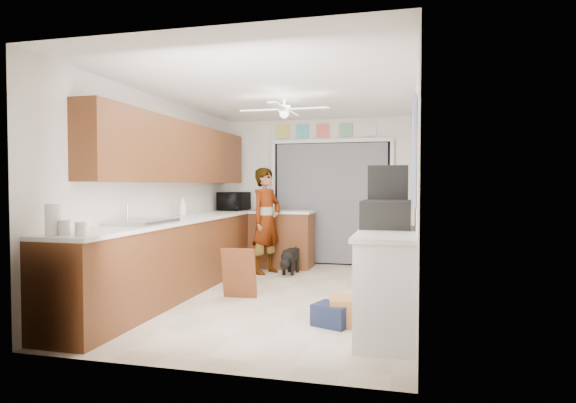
# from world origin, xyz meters

# --- Properties ---
(floor) EXTENTS (5.00, 5.00, 0.00)m
(floor) POSITION_xyz_m (0.00, 0.00, 0.00)
(floor) COLOR beige
(floor) RESTS_ON ground
(ceiling) EXTENTS (5.00, 5.00, 0.00)m
(ceiling) POSITION_xyz_m (0.00, 0.00, 2.50)
(ceiling) COLOR white
(ceiling) RESTS_ON ground
(wall_back) EXTENTS (3.20, 0.00, 3.20)m
(wall_back) POSITION_xyz_m (0.00, 2.50, 1.25)
(wall_back) COLOR silver
(wall_back) RESTS_ON ground
(wall_front) EXTENTS (3.20, 0.00, 3.20)m
(wall_front) POSITION_xyz_m (0.00, -2.50, 1.25)
(wall_front) COLOR silver
(wall_front) RESTS_ON ground
(wall_left) EXTENTS (0.00, 5.00, 5.00)m
(wall_left) POSITION_xyz_m (-1.60, 0.00, 1.25)
(wall_left) COLOR silver
(wall_left) RESTS_ON ground
(wall_right) EXTENTS (0.00, 5.00, 5.00)m
(wall_right) POSITION_xyz_m (1.60, 0.00, 1.25)
(wall_right) COLOR silver
(wall_right) RESTS_ON ground
(left_base_cabinets) EXTENTS (0.60, 4.80, 0.90)m
(left_base_cabinets) POSITION_xyz_m (-1.30, 0.00, 0.45)
(left_base_cabinets) COLOR #602F17
(left_base_cabinets) RESTS_ON floor
(left_countertop) EXTENTS (0.62, 4.80, 0.04)m
(left_countertop) POSITION_xyz_m (-1.29, 0.00, 0.92)
(left_countertop) COLOR white
(left_countertop) RESTS_ON left_base_cabinets
(upper_cabinets) EXTENTS (0.32, 4.00, 0.80)m
(upper_cabinets) POSITION_xyz_m (-1.44, 0.20, 1.80)
(upper_cabinets) COLOR #602F17
(upper_cabinets) RESTS_ON wall_left
(sink_basin) EXTENTS (0.50, 0.76, 0.06)m
(sink_basin) POSITION_xyz_m (-1.29, -1.00, 0.95)
(sink_basin) COLOR silver
(sink_basin) RESTS_ON left_countertop
(faucet) EXTENTS (0.03, 0.03, 0.22)m
(faucet) POSITION_xyz_m (-1.48, -1.00, 1.05)
(faucet) COLOR silver
(faucet) RESTS_ON left_countertop
(peninsula_base) EXTENTS (1.00, 0.60, 0.90)m
(peninsula_base) POSITION_xyz_m (-0.50, 2.00, 0.45)
(peninsula_base) COLOR #602F17
(peninsula_base) RESTS_ON floor
(peninsula_top) EXTENTS (1.04, 0.64, 0.04)m
(peninsula_top) POSITION_xyz_m (-0.50, 2.00, 0.92)
(peninsula_top) COLOR white
(peninsula_top) RESTS_ON peninsula_base
(back_opening_recess) EXTENTS (2.00, 0.06, 2.10)m
(back_opening_recess) POSITION_xyz_m (0.25, 2.47, 1.05)
(back_opening_recess) COLOR black
(back_opening_recess) RESTS_ON wall_back
(curtain_panel) EXTENTS (1.90, 0.03, 2.05)m
(curtain_panel) POSITION_xyz_m (0.25, 2.43, 1.05)
(curtain_panel) COLOR slate
(curtain_panel) RESTS_ON wall_back
(door_trim_left) EXTENTS (0.06, 0.04, 2.10)m
(door_trim_left) POSITION_xyz_m (-0.77, 2.44, 1.05)
(door_trim_left) COLOR white
(door_trim_left) RESTS_ON wall_back
(door_trim_right) EXTENTS (0.06, 0.04, 2.10)m
(door_trim_right) POSITION_xyz_m (1.27, 2.44, 1.05)
(door_trim_right) COLOR white
(door_trim_right) RESTS_ON wall_back
(door_trim_head) EXTENTS (2.10, 0.04, 0.06)m
(door_trim_head) POSITION_xyz_m (0.25, 2.44, 2.12)
(door_trim_head) COLOR white
(door_trim_head) RESTS_ON wall_back
(header_frame_0) EXTENTS (0.22, 0.02, 0.22)m
(header_frame_0) POSITION_xyz_m (-0.60, 2.47, 2.30)
(header_frame_0) COLOR #D0D446
(header_frame_0) RESTS_ON wall_back
(header_frame_1) EXTENTS (0.22, 0.02, 0.22)m
(header_frame_1) POSITION_xyz_m (-0.25, 2.47, 2.30)
(header_frame_1) COLOR #48B3C2
(header_frame_1) RESTS_ON wall_back
(header_frame_2) EXTENTS (0.22, 0.02, 0.22)m
(header_frame_2) POSITION_xyz_m (0.10, 2.47, 2.30)
(header_frame_2) COLOR #DF6553
(header_frame_2) RESTS_ON wall_back
(header_frame_3) EXTENTS (0.22, 0.02, 0.22)m
(header_frame_3) POSITION_xyz_m (0.50, 2.47, 2.30)
(header_frame_3) COLOR #63AD79
(header_frame_3) RESTS_ON wall_back
(header_frame_4) EXTENTS (0.22, 0.02, 0.22)m
(header_frame_4) POSITION_xyz_m (0.90, 2.47, 2.30)
(header_frame_4) COLOR silver
(header_frame_4) RESTS_ON wall_back
(route66_sign) EXTENTS (0.22, 0.02, 0.26)m
(route66_sign) POSITION_xyz_m (-0.95, 2.47, 2.30)
(route66_sign) COLOR silver
(route66_sign) RESTS_ON wall_back
(right_counter_base) EXTENTS (0.50, 1.40, 0.90)m
(right_counter_base) POSITION_xyz_m (1.35, -1.20, 0.45)
(right_counter_base) COLOR white
(right_counter_base) RESTS_ON floor
(right_counter_top) EXTENTS (0.54, 1.44, 0.04)m
(right_counter_top) POSITION_xyz_m (1.34, -1.20, 0.92)
(right_counter_top) COLOR white
(right_counter_top) RESTS_ON right_counter_base
(abstract_painting) EXTENTS (0.03, 1.15, 0.95)m
(abstract_painting) POSITION_xyz_m (1.58, -1.00, 1.65)
(abstract_painting) COLOR #E755AD
(abstract_painting) RESTS_ON wall_right
(ceiling_fan) EXTENTS (1.14, 1.14, 0.24)m
(ceiling_fan) POSITION_xyz_m (0.00, 0.20, 2.32)
(ceiling_fan) COLOR white
(ceiling_fan) RESTS_ON ceiling
(microwave) EXTENTS (0.43, 0.59, 0.31)m
(microwave) POSITION_xyz_m (-1.30, 1.88, 1.09)
(microwave) COLOR black
(microwave) RESTS_ON left_countertop
(soap_bottle) EXTENTS (0.13, 0.13, 0.28)m
(soap_bottle) POSITION_xyz_m (-1.43, 0.24, 1.08)
(soap_bottle) COLOR silver
(soap_bottle) RESTS_ON left_countertop
(cup) EXTENTS (0.13, 0.13, 0.08)m
(cup) POSITION_xyz_m (-1.21, -2.12, 0.98)
(cup) COLOR white
(cup) RESTS_ON left_countertop
(jar_a) EXTENTS (0.11, 0.11, 0.12)m
(jar_a) POSITION_xyz_m (-1.13, -2.25, 1.00)
(jar_a) COLOR silver
(jar_a) RESTS_ON left_countertop
(jar_b) EXTENTS (0.11, 0.11, 0.13)m
(jar_b) POSITION_xyz_m (-1.29, -2.25, 1.01)
(jar_b) COLOR silver
(jar_b) RESTS_ON left_countertop
(paper_towel_roll) EXTENTS (0.14, 0.14, 0.27)m
(paper_towel_roll) POSITION_xyz_m (-1.40, -2.25, 1.07)
(paper_towel_roll) COLOR white
(paper_towel_roll) RESTS_ON left_countertop
(suitcase) EXTENTS (0.48, 0.64, 0.27)m
(suitcase) POSITION_xyz_m (1.32, -0.82, 1.08)
(suitcase) COLOR black
(suitcase) RESTS_ON right_counter_top
(suitcase_rim) EXTENTS (0.44, 0.58, 0.02)m
(suitcase_rim) POSITION_xyz_m (1.32, -0.82, 0.97)
(suitcase_rim) COLOR yellow
(suitcase_rim) RESTS_ON suitcase
(suitcase_lid) EXTENTS (0.42, 0.03, 0.50)m
(suitcase_lid) POSITION_xyz_m (1.32, -0.53, 1.33)
(suitcase_lid) COLOR black
(suitcase_lid) RESTS_ON suitcase
(cardboard_box) EXTENTS (0.48, 0.39, 0.27)m
(cardboard_box) POSITION_xyz_m (1.00, -1.05, 0.13)
(cardboard_box) COLOR #A26733
(cardboard_box) RESTS_ON floor
(navy_crate) EXTENTS (0.43, 0.39, 0.21)m
(navy_crate) POSITION_xyz_m (0.83, -1.12, 0.11)
(navy_crate) COLOR #141D34
(navy_crate) RESTS_ON floor
(cabinet_door_panel) EXTENTS (0.42, 0.19, 0.61)m
(cabinet_door_panel) POSITION_xyz_m (-0.43, -0.30, 0.31)
(cabinet_door_panel) COLOR #602F17
(cabinet_door_panel) RESTS_ON floor
(man) EXTENTS (0.60, 0.70, 1.63)m
(man) POSITION_xyz_m (-0.59, 1.39, 0.82)
(man) COLOR white
(man) RESTS_ON floor
(dog) EXTENTS (0.27, 0.55, 0.42)m
(dog) POSITION_xyz_m (-0.21, 1.43, 0.21)
(dog) COLOR black
(dog) RESTS_ON floor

